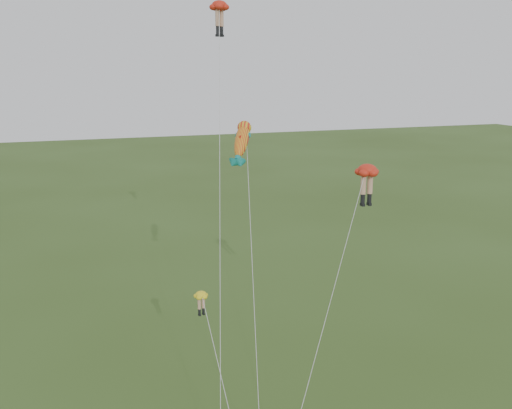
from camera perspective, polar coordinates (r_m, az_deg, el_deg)
name	(u,v)px	position (r m, az deg, el deg)	size (l,w,h in m)	color
legs_kite_red_high	(219,17)	(38.48, -3.69, 18.23)	(5.33, 15.19, 24.32)	red
legs_kite_red_mid	(366,177)	(34.17, 10.95, 2.72)	(8.68, 7.37, 14.58)	red
legs_kite_yellow	(204,309)	(31.78, -5.21, -10.40)	(1.02, 9.15, 8.05)	yellow
fish_kite	(242,141)	(34.15, -1.41, 6.36)	(3.00, 10.03, 17.23)	gold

